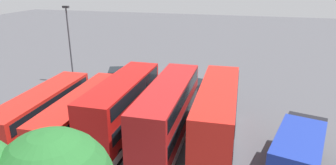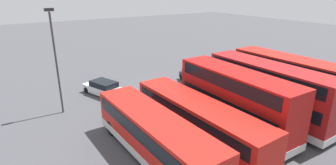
# 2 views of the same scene
# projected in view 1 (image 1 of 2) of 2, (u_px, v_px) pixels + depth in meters

# --- Properties ---
(ground_plane) EXTENTS (140.00, 140.00, 0.00)m
(ground_plane) POSITION_uv_depth(u_px,v_px,m) (163.00, 88.00, 33.94)
(ground_plane) COLOR #47474C
(bus_double_decker_near_end) EXTENTS (2.88, 11.06, 4.55)m
(bus_double_decker_near_end) POSITION_uv_depth(u_px,v_px,m) (217.00, 115.00, 21.68)
(bus_double_decker_near_end) COLOR red
(bus_double_decker_near_end) RESTS_ON ground
(bus_double_decker_second) EXTENTS (2.73, 11.16, 4.55)m
(bus_double_decker_second) POSITION_uv_depth(u_px,v_px,m) (168.00, 112.00, 22.20)
(bus_double_decker_second) COLOR #A51919
(bus_double_decker_second) RESTS_ON ground
(bus_double_decker_third) EXTENTS (2.63, 10.29, 4.55)m
(bus_double_decker_third) POSITION_uv_depth(u_px,v_px,m) (123.00, 106.00, 23.16)
(bus_double_decker_third) COLOR #B71411
(bus_double_decker_third) RESTS_ON ground
(bus_single_deck_fourth) EXTENTS (3.06, 11.97, 2.95)m
(bus_single_deck_fourth) POSITION_uv_depth(u_px,v_px,m) (83.00, 111.00, 24.34)
(bus_single_deck_fourth) COLOR red
(bus_single_deck_fourth) RESTS_ON ground
(bus_single_deck_fifth) EXTENTS (2.96, 11.37, 2.95)m
(bus_single_deck_fifth) POSITION_uv_depth(u_px,v_px,m) (43.00, 107.00, 25.02)
(bus_single_deck_fifth) COLOR red
(bus_single_deck_fifth) RESTS_ON ground
(box_truck_blue) EXTENTS (4.31, 7.89, 3.20)m
(box_truck_blue) POSITION_uv_depth(u_px,v_px,m) (299.00, 152.00, 18.53)
(box_truck_blue) COLOR navy
(box_truck_blue) RESTS_ON ground
(car_hatchback_silver) EXTENTS (3.19, 4.76, 1.43)m
(car_hatchback_silver) POSITION_uv_depth(u_px,v_px,m) (116.00, 75.00, 36.23)
(car_hatchback_silver) COLOR silver
(car_hatchback_silver) RESTS_ON ground
(car_small_green) EXTENTS (2.82, 4.75, 1.43)m
(car_small_green) POSITION_uv_depth(u_px,v_px,m) (194.00, 89.00, 31.81)
(car_small_green) COLOR black
(car_small_green) RESTS_ON ground
(lamp_post_tall) EXTENTS (0.70, 0.30, 8.80)m
(lamp_post_tall) POSITION_uv_depth(u_px,v_px,m) (69.00, 40.00, 33.92)
(lamp_post_tall) COLOR #38383D
(lamp_post_tall) RESTS_ON ground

